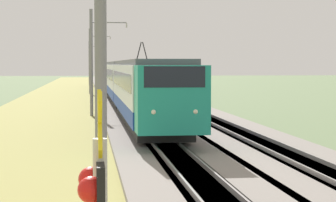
{
  "coord_description": "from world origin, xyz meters",
  "views": [
    {
      "loc": [
        -6.71,
        3.13,
        3.61
      ],
      "look_at": [
        18.91,
        0.0,
        2.16
      ],
      "focal_mm": 70.0,
      "sensor_mm": 36.0,
      "label": 1
    }
  ],
  "objects": [
    {
      "name": "passenger_train",
      "position": [
        60.74,
        0.0,
        2.29
      ],
      "size": [
        87.23,
        2.83,
        4.92
      ],
      "rotation": [
        0.0,
        0.0,
        3.14
      ],
      "color": "teal",
      "rests_on": "ground"
    },
    {
      "name": "catenary_mast_near",
      "position": [
        5.18,
        2.84,
        3.83
      ],
      "size": [
        0.22,
        2.56,
        7.4
      ],
      "color": "slate",
      "rests_on": "ground"
    },
    {
      "name": "catenary_mast_mid",
      "position": [
        38.0,
        2.84,
        3.81
      ],
      "size": [
        0.22,
        2.56,
        7.34
      ],
      "color": "slate",
      "rests_on": "ground"
    },
    {
      "name": "catenary_mast_far",
      "position": [
        70.82,
        2.84,
        4.03
      ],
      "size": [
        0.22,
        2.56,
        7.79
      ],
      "color": "slate",
      "rests_on": "ground"
    },
    {
      "name": "catenary_mast_distant",
      "position": [
        103.64,
        2.84,
        3.87
      ],
      "size": [
        0.22,
        2.56,
        7.46
      ],
      "color": "slate",
      "rests_on": "ground"
    },
    {
      "name": "grass_verge",
      "position": [
        50.0,
        5.41,
        0.06
      ],
      "size": [
        240.0,
        9.89,
        0.12
      ],
      "color": "#99934C",
      "rests_on": "ground"
    },
    {
      "name": "ballast_adjacent",
      "position": [
        50.0,
        -4.08,
        0.15
      ],
      "size": [
        240.0,
        4.4,
        0.3
      ],
      "color": "gray",
      "rests_on": "ground"
    },
    {
      "name": "ballast_main",
      "position": [
        50.0,
        0.0,
        0.15
      ],
      "size": [
        240.0,
        4.4,
        0.3
      ],
      "color": "gray",
      "rests_on": "ground"
    },
    {
      "name": "track_adjacent",
      "position": [
        50.0,
        -4.08,
        0.16
      ],
      "size": [
        240.0,
        1.57,
        0.45
      ],
      "color": "#4C4238",
      "rests_on": "ground"
    },
    {
      "name": "track_main",
      "position": [
        50.0,
        0.0,
        0.16
      ],
      "size": [
        240.0,
        1.57,
        0.45
      ],
      "color": "#4C4238",
      "rests_on": "ground"
    }
  ]
}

